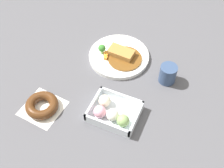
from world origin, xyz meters
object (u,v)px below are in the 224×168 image
object	(u,v)px
donut_box	(112,112)
curry_plate	(119,56)
chocolate_ring_donut	(42,105)
coffee_mug	(168,74)

from	to	relation	value
donut_box	curry_plate	bearing A→B (deg)	108.14
chocolate_ring_donut	coffee_mug	xyz separation A→B (m)	(0.39, 0.32, 0.02)
curry_plate	coffee_mug	bearing A→B (deg)	-9.39
coffee_mug	chocolate_ring_donut	bearing A→B (deg)	-140.39
curry_plate	donut_box	bearing A→B (deg)	-71.86
donut_box	chocolate_ring_donut	distance (m)	0.26
donut_box	chocolate_ring_donut	xyz separation A→B (m)	(-0.25, -0.07, -0.00)
curry_plate	coffee_mug	size ratio (longest dim) A/B	3.31
curry_plate	donut_box	distance (m)	0.30
chocolate_ring_donut	coffee_mug	world-z (taller)	coffee_mug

